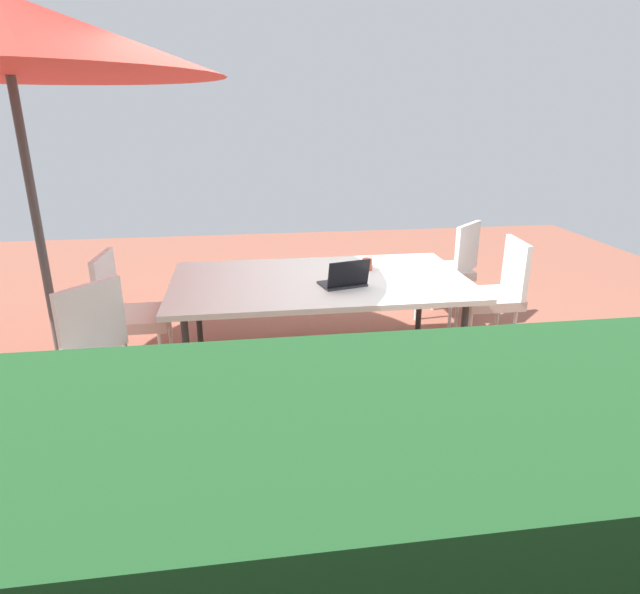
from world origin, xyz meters
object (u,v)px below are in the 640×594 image
Objects in this scene: chair_southwest at (451,266)px; laptop at (345,280)px; chair_northeast at (111,356)px; chair_west at (495,291)px; patio_umbrella at (3,35)px; dining_table at (320,284)px; chair_east at (129,310)px; cup at (367,264)px.

chair_southwest reaches higher than laptop.
chair_west is at bearing -32.08° from chair_northeast.
chair_southwest is (-3.32, -0.85, -1.83)m from patio_umbrella.
chair_southwest is at bearing -149.93° from dining_table.
chair_southwest is (-2.75, -1.60, 0.00)m from chair_northeast.
laptop is (-0.15, 0.20, 0.09)m from dining_table.
laptop is at bearing -27.02° from chair_northeast.
chair_east reaches higher than cup.
chair_northeast is 1.66m from laptop.
dining_table is 0.27m from laptop.
chair_east is (-0.52, -0.05, -1.83)m from patio_umbrella.
chair_east is at bearing -26.91° from chair_southwest.
chair_west is 2.95m from chair_northeast.
cup is at bearing -155.42° from dining_table.
chair_east is (1.43, 0.00, -0.14)m from dining_table.
laptop is at bearing 175.79° from patio_umbrella.
patio_umbrella is 3.86m from chair_west.
dining_table is at bearing -18.18° from chair_northeast.
chair_west is (-1.45, -0.02, -0.14)m from dining_table.
dining_table is 23.53× the size of cup.
chair_northeast is (1.38, 0.80, -0.14)m from dining_table.
cup is at bearing -174.22° from patio_umbrella.
chair_east reaches higher than dining_table.
cup is at bearing -19.41° from chair_northeast.
patio_umbrella is 2.71× the size of chair_west.
cup is (-0.41, -0.19, 0.09)m from dining_table.
patio_umbrella is 2.71× the size of chair_northeast.
cup is (-1.79, -0.99, 0.23)m from chair_northeast.
patio_umbrella reaches higher than chair_east.
laptop is (-1.53, -0.60, 0.22)m from chair_northeast.
chair_northeast is 3.18m from chair_southwest.
dining_table is 2.31× the size of chair_east.
laptop is (1.22, 1.00, 0.22)m from chair_southwest.
chair_east is at bearing -21.63° from laptop.
chair_southwest reaches higher than cup.
chair_west is 1.00× the size of chair_southwest.
dining_table is at bearing 24.58° from cup.
chair_southwest is at bearing -155.09° from laptop.
patio_umbrella is 2.71× the size of chair_east.
patio_umbrella is 2.06m from chair_northeast.
chair_west and chair_east have the same top height.
patio_umbrella is at bearing 5.78° from cup.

